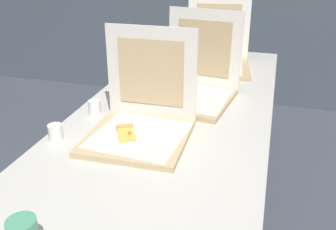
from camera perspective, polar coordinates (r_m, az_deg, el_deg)
The scene contains 8 objects.
table at distance 1.75m, azimuth 0.85°, elevation -0.94°, with size 0.86×2.20×0.75m.
pizza_box_front at distance 1.50m, azimuth -4.12°, elevation -1.05°, with size 0.39×0.40×0.41m.
pizza_box_middle at distance 1.86m, azimuth 3.69°, elevation 4.20°, with size 0.43×0.46×0.41m.
pizza_box_back at distance 2.34m, azimuth 7.33°, elevation 8.48°, with size 0.44×0.48×0.40m.
cup_white_near_center at distance 1.73m, azimuth -10.95°, elevation 1.18°, with size 0.06×0.06×0.06m, color white.
cup_white_mid at distance 1.83m, azimuth -7.36°, elevation 2.83°, with size 0.06×0.06×0.06m, color white.
cup_white_far at distance 2.12m, azimuth -2.27°, elevation 6.14°, with size 0.06×0.06×0.06m, color white.
cup_white_near_left at distance 1.54m, azimuth -16.53°, elevation -2.47°, with size 0.06×0.06×0.06m, color white.
Camera 1 is at (0.40, -0.91, 1.47)m, focal length 40.67 mm.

